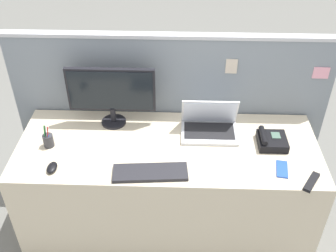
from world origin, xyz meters
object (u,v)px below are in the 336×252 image
cell_phone_blue_case (282,169)px  tv_remote (311,182)px  desktop_monitor (111,92)px  laptop (209,124)px  pen_cup (48,140)px  desk_phone (271,141)px  keyboard_main (150,172)px  computer_mouse_right_hand (52,167)px

cell_phone_blue_case → tv_remote: 0.18m
desktop_monitor → laptop: bearing=-7.0°
laptop → pen_cup: size_ratio=2.22×
desk_phone → tv_remote: bearing=-62.9°
keyboard_main → pen_cup: pen_cup is taller
desk_phone → tv_remote: size_ratio=1.09×
computer_mouse_right_hand → tv_remote: size_ratio=0.59×
desktop_monitor → keyboard_main: desktop_monitor is taller
desk_phone → keyboard_main: size_ratio=0.42×
computer_mouse_right_hand → cell_phone_blue_case: 1.38m
desk_phone → computer_mouse_right_hand: desk_phone is taller
desktop_monitor → tv_remote: desktop_monitor is taller
keyboard_main → desk_phone: bearing=17.2°
keyboard_main → pen_cup: bearing=156.2°
pen_cup → tv_remote: size_ratio=0.99×
cell_phone_blue_case → computer_mouse_right_hand: bearing=-169.3°
pen_cup → cell_phone_blue_case: size_ratio=1.14×
laptop → keyboard_main: bearing=-130.6°
laptop → computer_mouse_right_hand: (-0.96, -0.41, -0.04)m
cell_phone_blue_case → pen_cup: bearing=-177.9°
laptop → tv_remote: 0.74m
keyboard_main → cell_phone_blue_case: bearing=0.2°
desktop_monitor → desk_phone: (1.05, -0.21, -0.21)m
keyboard_main → computer_mouse_right_hand: 0.59m
keyboard_main → pen_cup: size_ratio=2.65×
keyboard_main → tv_remote: 0.94m
desktop_monitor → computer_mouse_right_hand: desktop_monitor is taller
desktop_monitor → cell_phone_blue_case: bearing=-22.5°
laptop → keyboard_main: (-0.37, -0.43, -0.05)m
cell_phone_blue_case → tv_remote: (0.15, -0.11, 0.01)m
desk_phone → pen_cup: bearing=-177.4°
computer_mouse_right_hand → laptop: bearing=23.9°
computer_mouse_right_hand → pen_cup: pen_cup is taller
keyboard_main → tv_remote: size_ratio=2.61×
laptop → desk_phone: 0.41m
computer_mouse_right_hand → cell_phone_blue_case: computer_mouse_right_hand is taller
computer_mouse_right_hand → cell_phone_blue_case: bearing=2.6°
desktop_monitor → pen_cup: bearing=-144.3°
laptop → desk_phone: bearing=-18.0°
laptop → keyboard_main: 0.56m
computer_mouse_right_hand → pen_cup: bearing=110.1°
computer_mouse_right_hand → cell_phone_blue_case: size_ratio=0.68×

